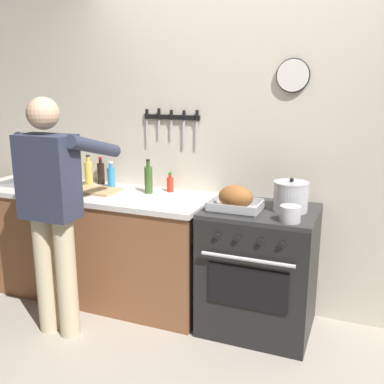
% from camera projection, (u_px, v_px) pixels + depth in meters
% --- Properties ---
extents(wall_back, '(6.00, 0.13, 2.60)m').
position_uv_depth(wall_back, '(246.00, 143.00, 3.34)').
color(wall_back, beige).
rests_on(wall_back, ground).
extents(counter_block, '(2.03, 0.65, 0.90)m').
position_uv_depth(counter_block, '(90.00, 242.00, 3.67)').
color(counter_block, brown).
rests_on(counter_block, ground).
extents(stove, '(0.76, 0.67, 0.90)m').
position_uv_depth(stove, '(259.00, 269.00, 3.14)').
color(stove, black).
rests_on(stove, ground).
extents(person_cook, '(0.51, 0.63, 1.66)m').
position_uv_depth(person_cook, '(52.00, 204.00, 2.97)').
color(person_cook, '#C6B793').
rests_on(person_cook, ground).
extents(roasting_pan, '(0.35, 0.26, 0.17)m').
position_uv_depth(roasting_pan, '(236.00, 199.00, 2.99)').
color(roasting_pan, '#B7B7BC').
rests_on(roasting_pan, stove).
extents(stock_pot, '(0.24, 0.24, 0.23)m').
position_uv_depth(stock_pot, '(291.00, 196.00, 2.97)').
color(stock_pot, '#B7B7BC').
rests_on(stock_pot, stove).
extents(saucepan, '(0.13, 0.13, 0.10)m').
position_uv_depth(saucepan, '(290.00, 214.00, 2.74)').
color(saucepan, '#B7B7BC').
rests_on(saucepan, stove).
extents(cutting_board, '(0.36, 0.24, 0.02)m').
position_uv_depth(cutting_board, '(95.00, 191.00, 3.51)').
color(cutting_board, tan).
rests_on(cutting_board, counter_block).
extents(bottle_olive_oil, '(0.06, 0.06, 0.27)m').
position_uv_depth(bottle_olive_oil, '(148.00, 179.00, 3.44)').
color(bottle_olive_oil, '#385623').
rests_on(bottle_olive_oil, counter_block).
extents(bottle_cooking_oil, '(0.07, 0.07, 0.26)m').
position_uv_depth(bottle_cooking_oil, '(89.00, 173.00, 3.69)').
color(bottle_cooking_oil, gold).
rests_on(bottle_cooking_oil, counter_block).
extents(bottle_dish_soap, '(0.06, 0.06, 0.22)m').
position_uv_depth(bottle_dish_soap, '(111.00, 177.00, 3.61)').
color(bottle_dish_soap, '#338CCC').
rests_on(bottle_dish_soap, counter_block).
extents(bottle_soy_sauce, '(0.06, 0.06, 0.23)m').
position_uv_depth(bottle_soy_sauce, '(101.00, 173.00, 3.76)').
color(bottle_soy_sauce, black).
rests_on(bottle_soy_sauce, counter_block).
extents(bottle_hot_sauce, '(0.05, 0.05, 0.15)m').
position_uv_depth(bottle_hot_sauce, '(170.00, 184.00, 3.50)').
color(bottle_hot_sauce, red).
rests_on(bottle_hot_sauce, counter_block).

